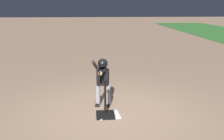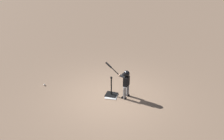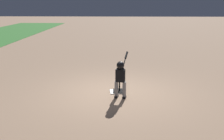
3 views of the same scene
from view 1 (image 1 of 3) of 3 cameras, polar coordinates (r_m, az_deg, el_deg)
name	(u,v)px [view 1 (image 1 of 3)]	position (r m, az deg, el deg)	size (l,w,h in m)	color
ground_plane	(112,114)	(5.70, -0.09, -9.65)	(90.00, 90.00, 0.00)	#93755B
home_plate	(109,115)	(5.66, -0.66, -9.71)	(0.44, 0.44, 0.02)	white
batting_tee	(105,111)	(5.60, -1.45, -8.86)	(0.43, 0.39, 0.79)	black
batter_child	(102,77)	(5.90, -2.09, -1.46)	(0.99, 0.43, 1.26)	gray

